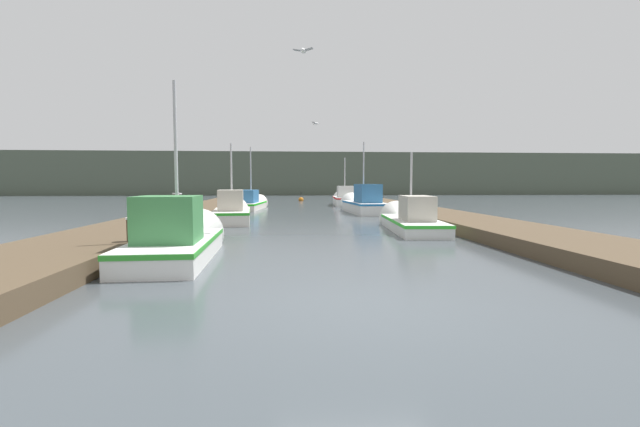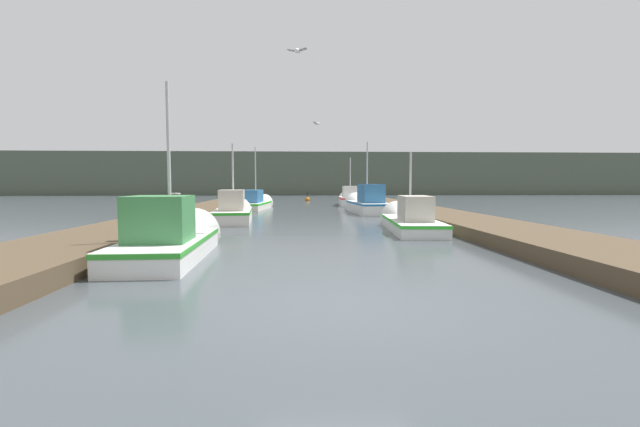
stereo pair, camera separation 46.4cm
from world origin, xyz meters
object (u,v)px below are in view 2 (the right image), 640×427
(fishing_boat_5, at_px, (350,199))
(channel_buoy, at_px, (308,200))
(fishing_boat_1, at_px, (408,220))
(seagull_1, at_px, (317,124))
(fishing_boat_0, at_px, (173,238))
(mooring_piling_3, at_px, (126,237))
(fishing_boat_3, at_px, (366,204))
(fishing_boat_4, at_px, (256,203))
(mooring_piling_1, at_px, (176,214))
(seagull_lead, at_px, (297,51))
(mooring_piling_2, at_px, (371,198))
(mooring_piling_0, at_px, (179,220))
(fishing_boat_2, at_px, (234,212))

(fishing_boat_5, relative_size, channel_buoy, 6.58)
(fishing_boat_1, xyz_separation_m, seagull_1, (-3.27, 4.14, 4.13))
(fishing_boat_0, xyz_separation_m, mooring_piling_3, (-1.02, -0.22, 0.06))
(fishing_boat_3, relative_size, channel_buoy, 6.44)
(fishing_boat_4, height_order, mooring_piling_1, fishing_boat_4)
(channel_buoy, height_order, seagull_lead, seagull_lead)
(fishing_boat_1, xyz_separation_m, fishing_boat_3, (-0.17, 9.17, 0.16))
(mooring_piling_2, relative_size, seagull_1, 2.64)
(fishing_boat_1, bearing_deg, seagull_1, 132.67)
(mooring_piling_1, bearing_deg, fishing_boat_0, -75.38)
(fishing_boat_5, bearing_deg, mooring_piling_3, -105.49)
(fishing_boat_4, xyz_separation_m, mooring_piling_3, (-1.19, -18.89, 0.07))
(mooring_piling_0, bearing_deg, fishing_boat_0, -76.36)
(mooring_piling_2, bearing_deg, mooring_piling_3, -115.06)
(fishing_boat_1, distance_m, seagull_1, 6.70)
(channel_buoy, relative_size, seagull_lead, 1.76)
(fishing_boat_0, xyz_separation_m, seagull_1, (3.90, 9.61, 4.07))
(fishing_boat_5, height_order, seagull_lead, seagull_lead)
(fishing_boat_0, xyz_separation_m, seagull_lead, (3.02, 1.28, 4.85))
(channel_buoy, xyz_separation_m, seagull_lead, (-0.87, -29.65, 5.14))
(fishing_boat_0, xyz_separation_m, mooring_piling_2, (8.14, 19.37, 0.27))
(fishing_boat_5, height_order, mooring_piling_2, fishing_boat_5)
(mooring_piling_3, bearing_deg, mooring_piling_2, 64.94)
(fishing_boat_0, distance_m, seagull_1, 11.15)
(fishing_boat_3, distance_m, fishing_boat_4, 7.93)
(fishing_boat_5, distance_m, seagull_lead, 22.94)
(mooring_piling_3, relative_size, seagull_1, 1.82)
(fishing_boat_5, height_order, mooring_piling_3, fishing_boat_5)
(fishing_boat_0, distance_m, mooring_piling_1, 4.40)
(seagull_lead, height_order, seagull_1, seagull_lead)
(fishing_boat_1, relative_size, fishing_boat_5, 0.94)
(fishing_boat_3, height_order, channel_buoy, fishing_boat_3)
(fishing_boat_0, xyz_separation_m, mooring_piling_1, (-1.11, 4.25, 0.29))
(fishing_boat_0, xyz_separation_m, channel_buoy, (3.90, 30.93, -0.28))
(mooring_piling_0, distance_m, seagull_lead, 6.90)
(fishing_boat_2, relative_size, fishing_boat_3, 0.88)
(mooring_piling_3, height_order, seagull_1, seagull_1)
(fishing_boat_5, xyz_separation_m, mooring_piling_3, (-8.12, -23.56, -0.00))
(mooring_piling_1, distance_m, mooring_piling_3, 4.48)
(seagull_lead, bearing_deg, fishing_boat_2, 130.14)
(mooring_piling_2, distance_m, seagull_1, 11.29)
(channel_buoy, bearing_deg, seagull_lead, -91.69)
(fishing_boat_1, xyz_separation_m, mooring_piling_1, (-8.28, -1.22, 0.35))
(mooring_piling_0, bearing_deg, fishing_boat_4, 85.32)
(fishing_boat_1, relative_size, seagull_1, 11.61)
(fishing_boat_3, bearing_deg, fishing_boat_1, -92.47)
(mooring_piling_1, bearing_deg, channel_buoy, 79.38)
(fishing_boat_4, bearing_deg, channel_buoy, 78.69)
(seagull_1, bearing_deg, mooring_piling_3, 7.24)
(mooring_piling_2, relative_size, mooring_piling_3, 1.45)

